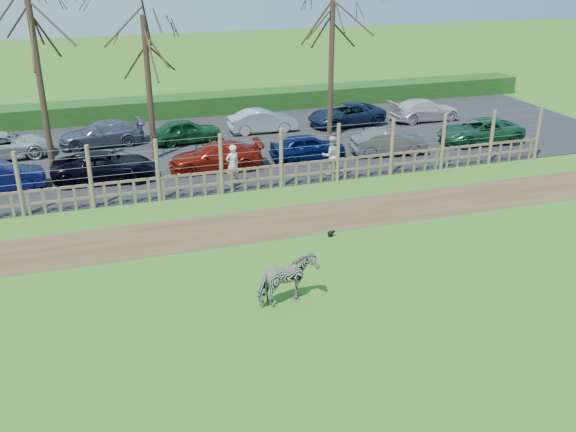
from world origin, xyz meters
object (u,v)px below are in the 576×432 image
object	(u,v)px
car_6	(480,131)
car_9	(102,134)
car_3	(216,156)
tree_right	(332,35)
car_8	(5,145)
visitor_a	(233,165)
car_13	(425,110)
tree_mid	(146,53)
car_4	(308,147)
visitor_b	(331,155)
crow	(331,233)
car_5	(389,142)
car_2	(105,167)
car_10	(186,131)
zebra	(287,281)
tree_left	(34,43)
car_11	(263,121)
car_12	(346,115)

from	to	relation	value
car_6	car_9	distance (m)	18.93
car_3	car_9	world-z (taller)	same
tree_right	car_6	distance (m)	8.85
tree_right	car_8	size ratio (longest dim) A/B	1.70
visitor_a	car_13	distance (m)	14.69
visitor_a	car_8	size ratio (longest dim) A/B	0.40
tree_mid	car_4	distance (m)	8.34
visitor_b	car_9	xyz separation A→B (m)	(-9.21, 7.63, -0.26)
tree_mid	car_8	xyz separation A→B (m)	(-6.62, 2.22, -4.23)
visitor_a	crow	size ratio (longest dim) A/B	6.36
car_5	car_6	xyz separation A→B (m)	(5.21, 0.34, 0.00)
car_2	car_10	distance (m)	6.23
tree_mid	car_4	bearing A→B (deg)	-19.67
tree_mid	car_3	size ratio (longest dim) A/B	1.65
zebra	car_13	xyz separation A→B (m)	(13.70, 16.85, -0.08)
tree_left	car_11	bearing A→B (deg)	19.96
tree_right	car_10	distance (m)	8.64
visitor_b	car_11	xyz separation A→B (m)	(-0.91, 7.59, -0.26)
car_4	car_10	xyz separation A→B (m)	(-4.91, 4.52, 0.00)
tree_left	car_13	size ratio (longest dim) A/B	1.90
visitor_b	car_5	distance (m)	4.18
tree_left	car_8	xyz separation A→B (m)	(-2.12, 3.22, -4.98)
visitor_a	car_12	xyz separation A→B (m)	(8.21, 7.42, -0.26)
car_3	car_2	bearing A→B (deg)	-86.87
car_11	car_12	size ratio (longest dim) A/B	0.84
visitor_a	tree_left	bearing A→B (deg)	-45.29
tree_mid	tree_right	xyz separation A→B (m)	(9.00, 0.50, 0.37)
car_8	car_12	size ratio (longest dim) A/B	1.00
visitor_a	car_11	world-z (taller)	visitor_a
visitor_b	car_2	bearing A→B (deg)	-11.25
tree_mid	car_9	world-z (taller)	tree_mid
visitor_a	car_11	distance (m)	8.28
car_5	tree_mid	bearing A→B (deg)	81.75
car_8	crow	bearing A→B (deg)	-143.81
tree_right	crow	size ratio (longest dim) A/B	27.11
visitor_b	car_3	xyz separation A→B (m)	(-4.59, 2.22, -0.26)
zebra	car_9	xyz separation A→B (m)	(-4.05, 17.38, -0.08)
visitor_b	car_10	bearing A→B (deg)	-50.69
car_4	car_10	world-z (taller)	same
car_4	car_11	world-z (taller)	same
visitor_a	car_2	size ratio (longest dim) A/B	0.40
car_3	car_10	size ratio (longest dim) A/B	1.17
car_12	car_6	bearing A→B (deg)	38.21
tree_left	zebra	xyz separation A→B (m)	(6.34, -13.50, -4.90)
crow	car_10	size ratio (longest dim) A/B	0.08
car_9	car_11	bearing A→B (deg)	87.90
zebra	car_10	distance (m)	16.60
car_4	car_11	bearing A→B (deg)	8.67
car_12	car_8	bearing A→B (deg)	-94.02
car_8	tree_left	bearing A→B (deg)	-151.52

